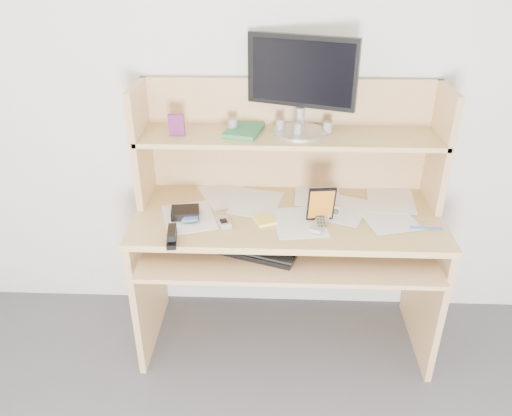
{
  "coord_description": "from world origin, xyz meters",
  "views": [
    {
      "loc": [
        -0.07,
        -0.53,
        1.86
      ],
      "look_at": [
        -0.14,
        1.43,
        0.8
      ],
      "focal_mm": 35.0,
      "sensor_mm": 36.0,
      "label": 1
    }
  ],
  "objects_px": {
    "desk": "(287,216)",
    "keyboard": "(245,246)",
    "tv_remote": "(321,222)",
    "game_case": "(321,204)",
    "monitor": "(301,82)"
  },
  "relations": [
    {
      "from": "desk",
      "to": "keyboard",
      "type": "bearing_deg",
      "value": -128.92
    },
    {
      "from": "tv_remote",
      "to": "keyboard",
      "type": "bearing_deg",
      "value": -150.38
    },
    {
      "from": "tv_remote",
      "to": "monitor",
      "type": "relative_size",
      "value": 0.38
    },
    {
      "from": "game_case",
      "to": "monitor",
      "type": "xyz_separation_m",
      "value": [
        -0.1,
        0.26,
        0.47
      ]
    },
    {
      "from": "keyboard",
      "to": "tv_remote",
      "type": "xyz_separation_m",
      "value": [
        0.33,
        0.06,
        0.1
      ]
    },
    {
      "from": "desk",
      "to": "tv_remote",
      "type": "relative_size",
      "value": 7.77
    },
    {
      "from": "game_case",
      "to": "monitor",
      "type": "relative_size",
      "value": 0.35
    },
    {
      "from": "keyboard",
      "to": "tv_remote",
      "type": "distance_m",
      "value": 0.35
    },
    {
      "from": "tv_remote",
      "to": "monitor",
      "type": "xyz_separation_m",
      "value": [
        -0.1,
        0.28,
        0.54
      ]
    },
    {
      "from": "tv_remote",
      "to": "desk",
      "type": "bearing_deg",
      "value": 148.79
    },
    {
      "from": "desk",
      "to": "monitor",
      "type": "relative_size",
      "value": 2.93
    },
    {
      "from": "tv_remote",
      "to": "monitor",
      "type": "bearing_deg",
      "value": 129.02
    },
    {
      "from": "keyboard",
      "to": "monitor",
      "type": "relative_size",
      "value": 1.04
    },
    {
      "from": "keyboard",
      "to": "game_case",
      "type": "bearing_deg",
      "value": 33.66
    },
    {
      "from": "game_case",
      "to": "monitor",
      "type": "height_order",
      "value": "monitor"
    }
  ]
}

